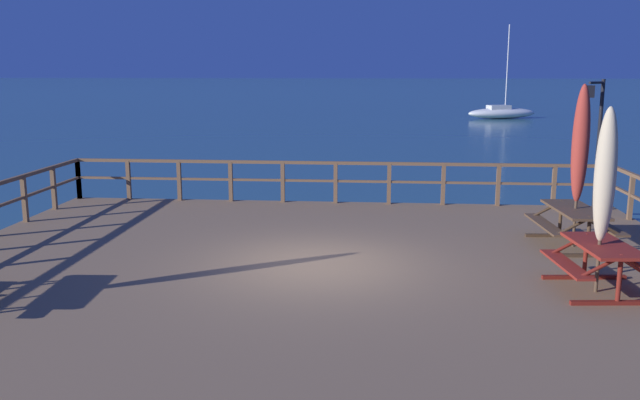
# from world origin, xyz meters

# --- Properties ---
(ground_plane) EXTENTS (600.00, 600.00, 0.00)m
(ground_plane) POSITION_xyz_m (0.00, 0.00, 0.00)
(ground_plane) COLOR #2D5B6B
(wooden_deck) EXTENTS (14.14, 11.51, 0.67)m
(wooden_deck) POSITION_xyz_m (0.00, 0.00, 0.33)
(wooden_deck) COLOR #846647
(wooden_deck) RESTS_ON ground
(railing_waterside_far) EXTENTS (13.94, 0.10, 1.09)m
(railing_waterside_far) POSITION_xyz_m (-0.00, 5.60, 1.39)
(railing_waterside_far) COLOR brown
(railing_waterside_far) RESTS_ON wooden_deck
(picnic_table_mid_centre) EXTENTS (1.55, 1.73, 0.78)m
(picnic_table_mid_centre) POSITION_xyz_m (4.59, -1.10, 1.21)
(picnic_table_mid_centre) COLOR maroon
(picnic_table_mid_centre) RESTS_ON wooden_deck
(picnic_table_back_right) EXTENTS (1.53, 1.98, 0.78)m
(picnic_table_back_right) POSITION_xyz_m (4.93, 1.64, 1.22)
(picnic_table_back_right) COLOR brown
(picnic_table_back_right) RESTS_ON wooden_deck
(patio_umbrella_short_front) EXTENTS (0.32, 0.32, 2.89)m
(patio_umbrella_short_front) POSITION_xyz_m (4.52, -1.14, 2.50)
(patio_umbrella_short_front) COLOR #4C3828
(patio_umbrella_short_front) RESTS_ON wooden_deck
(patio_umbrella_tall_mid_left) EXTENTS (0.32, 0.32, 3.16)m
(patio_umbrella_tall_mid_left) POSITION_xyz_m (4.94, 1.64, 2.68)
(patio_umbrella_tall_mid_left) COLOR #4C3828
(patio_umbrella_tall_mid_left) RESTS_ON wooden_deck
(lamp_post_hooked) EXTENTS (0.57, 0.50, 3.20)m
(lamp_post_hooked) POSITION_xyz_m (6.22, 4.93, 2.78)
(lamp_post_hooked) COLOR black
(lamp_post_hooked) RESTS_ON wooden_deck
(sailboat_distant) EXTENTS (6.23, 3.36, 7.72)m
(sailboat_distant) POSITION_xyz_m (11.48, 46.31, 0.51)
(sailboat_distant) COLOR white
(sailboat_distant) RESTS_ON ground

